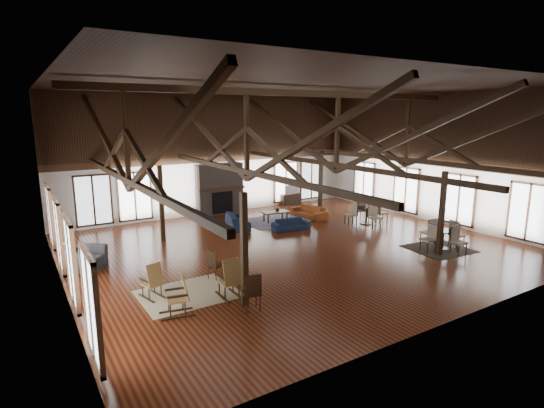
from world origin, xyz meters
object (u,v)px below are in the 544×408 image
sofa_orange (309,212)px  coffee_table (275,213)px  cafe_table_far (366,213)px  sofa_navy_front (291,224)px  tv_console (290,199)px  armchair (85,259)px  cafe_table_near (443,236)px  sofa_navy_left (238,221)px

sofa_orange → coffee_table: size_ratio=1.53×
coffee_table → cafe_table_far: (3.33, -2.67, 0.12)m
sofa_navy_front → coffee_table: bearing=91.3°
sofa_navy_front → tv_console: tv_console is taller
armchair → cafe_table_near: (11.86, -4.70, 0.14)m
sofa_navy_left → tv_console: (4.89, 2.95, 0.01)m
sofa_navy_front → cafe_table_near: bearing=-48.4°
sofa_orange → armchair: armchair is taller
sofa_navy_left → sofa_navy_front: bearing=-116.4°
sofa_navy_left → armchair: 7.10m
sofa_navy_front → coffee_table: 1.71m
sofa_navy_left → cafe_table_far: size_ratio=0.96×
sofa_navy_left → cafe_table_near: 8.64m
sofa_navy_front → sofa_orange: sofa_orange is taller
sofa_navy_front → tv_console: 5.53m
coffee_table → armchair: size_ratio=1.14×
sofa_navy_left → sofa_orange: sofa_navy_left is taller
coffee_table → cafe_table_far: 4.27m
armchair → tv_console: bearing=-24.5°
armchair → tv_console: armchair is taller
armchair → sofa_navy_left: bearing=-30.1°
cafe_table_near → cafe_table_far: cafe_table_far is taller
sofa_navy_left → coffee_table: (2.05, 0.04, 0.12)m
coffee_table → cafe_table_near: size_ratio=0.66×
cafe_table_near → tv_console: cafe_table_near is taller
coffee_table → cafe_table_far: bearing=-32.0°
sofa_orange → armchair: size_ratio=1.75×
tv_console → sofa_navy_left: bearing=-148.9°
sofa_navy_left → armchair: bearing=124.4°
coffee_table → cafe_table_near: (3.07, -7.00, 0.09)m
sofa_navy_front → sofa_orange: size_ratio=0.83×
tv_console → coffee_table: bearing=-134.3°
sofa_navy_left → cafe_table_far: bearing=-100.2°
sofa_navy_front → coffee_table: (0.25, 1.68, 0.18)m
sofa_orange → tv_console: bearing=156.3°
sofa_navy_left → tv_console: tv_console is taller
tv_console → sofa_orange: bearing=-108.1°
sofa_navy_left → coffee_table: size_ratio=1.56×
cafe_table_near → coffee_table: bearing=113.7°
sofa_navy_front → sofa_orange: 2.53m
sofa_orange → cafe_table_far: bearing=26.0°
sofa_navy_left → sofa_orange: (3.87, -0.17, -0.01)m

